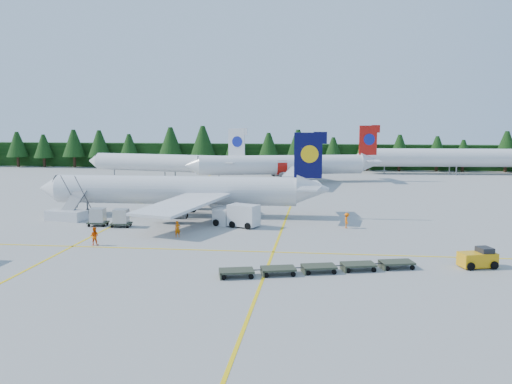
# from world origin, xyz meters

# --- Properties ---
(ground) EXTENTS (320.00, 320.00, 0.00)m
(ground) POSITION_xyz_m (0.00, 0.00, 0.00)
(ground) COLOR #9F9F9A
(ground) RESTS_ON ground
(taxi_stripe_a) EXTENTS (0.25, 120.00, 0.01)m
(taxi_stripe_a) POSITION_xyz_m (-14.00, 20.00, 0.01)
(taxi_stripe_a) COLOR yellow
(taxi_stripe_a) RESTS_ON ground
(taxi_stripe_b) EXTENTS (0.25, 120.00, 0.01)m
(taxi_stripe_b) POSITION_xyz_m (6.00, 20.00, 0.01)
(taxi_stripe_b) COLOR yellow
(taxi_stripe_b) RESTS_ON ground
(taxi_stripe_cross) EXTENTS (80.00, 0.25, 0.01)m
(taxi_stripe_cross) POSITION_xyz_m (0.00, -6.00, 0.01)
(taxi_stripe_cross) COLOR yellow
(taxi_stripe_cross) RESTS_ON ground
(treeline_hedge) EXTENTS (220.00, 4.00, 6.00)m
(treeline_hedge) POSITION_xyz_m (0.00, 82.00, 3.00)
(treeline_hedge) COLOR black
(treeline_hedge) RESTS_ON ground
(airliner_navy) EXTENTS (37.11, 30.55, 10.79)m
(airliner_navy) POSITION_xyz_m (-9.00, 12.60, 3.25)
(airliner_navy) COLOR silver
(airliner_navy) RESTS_ON ground
(airliner_red) EXTENTS (37.23, 30.29, 10.99)m
(airliner_red) POSITION_xyz_m (1.68, 51.94, 3.31)
(airliner_red) COLOR silver
(airliner_red) RESTS_ON ground
(airliner_far_left) EXTENTS (35.45, 10.09, 10.42)m
(airliner_far_left) POSITION_xyz_m (-23.69, 56.16, 3.27)
(airliner_far_left) COLOR silver
(airliner_far_left) RESTS_ON ground
(airliner_far_right) EXTENTS (40.78, 6.50, 11.85)m
(airliner_far_right) POSITION_xyz_m (36.00, 71.92, 3.72)
(airliner_far_right) COLOR silver
(airliner_far_right) RESTS_ON ground
(airstairs) EXTENTS (5.06, 6.86, 4.23)m
(airstairs) POSITION_xyz_m (-20.92, 7.92, 0.92)
(airstairs) COLOR silver
(airstairs) RESTS_ON ground
(service_truck) EXTENTS (5.80, 3.85, 2.63)m
(service_truck) POSITION_xyz_m (0.55, 6.26, 1.30)
(service_truck) COLOR silver
(service_truck) RESTS_ON ground
(baggage_tug) EXTENTS (3.36, 2.42, 1.62)m
(baggage_tug) POSITION_xyz_m (23.88, -9.36, 0.79)
(baggage_tug) COLOR orange
(baggage_tug) RESTS_ON ground
(dolly_train) EXTENTS (16.20, 6.65, 0.16)m
(dolly_train) POSITION_xyz_m (10.39, -12.61, 0.52)
(dolly_train) COLOR #343A2A
(dolly_train) RESTS_ON ground
(uld_pair) EXTENTS (5.34, 2.22, 1.75)m
(uld_pair) POSITION_xyz_m (-14.18, 4.42, 1.18)
(uld_pair) COLOR #343A2A
(uld_pair) RESTS_ON ground
(crew_a) EXTENTS (0.76, 0.67, 1.75)m
(crew_a) POSITION_xyz_m (-4.73, -0.47, 0.87)
(crew_a) COLOR #DF5C04
(crew_a) RESTS_ON ground
(crew_b) EXTENTS (0.94, 0.76, 1.83)m
(crew_b) POSITION_xyz_m (-12.04, -5.18, 0.91)
(crew_b) COLOR #F75405
(crew_b) RESTS_ON ground
(crew_c) EXTENTS (0.55, 0.77, 1.79)m
(crew_c) POSITION_xyz_m (13.38, 6.70, 0.90)
(crew_c) COLOR #FF6605
(crew_c) RESTS_ON ground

